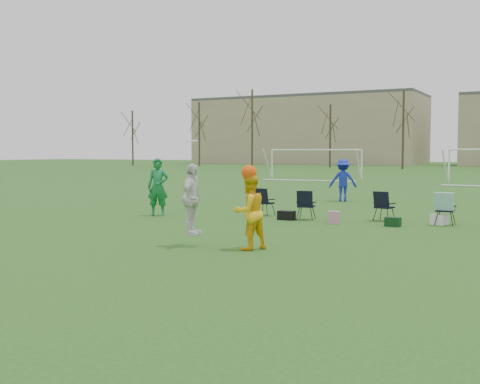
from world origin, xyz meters
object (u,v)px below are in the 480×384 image
Objects in this scene: fielder_blue at (343,180)px; center_contest at (225,206)px; goal_left at (316,156)px; fielder_green_near at (158,187)px.

fielder_blue is 14.20m from center_contest.
fielder_green_near is at bearing -85.51° from goal_left.
goal_left is (-4.62, 27.60, 0.91)m from fielder_green_near.
center_contest is (1.79, -14.08, 0.04)m from fielder_blue.
center_contest reaches higher than fielder_green_near.
fielder_green_near is 28.00m from goal_left.
fielder_blue is at bearing 97.26° from center_contest.
fielder_blue is (3.75, 8.99, -0.06)m from fielder_green_near.
goal_left is (-8.37, 18.61, 0.97)m from fielder_blue.
fielder_green_near is 9.75m from fielder_blue.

